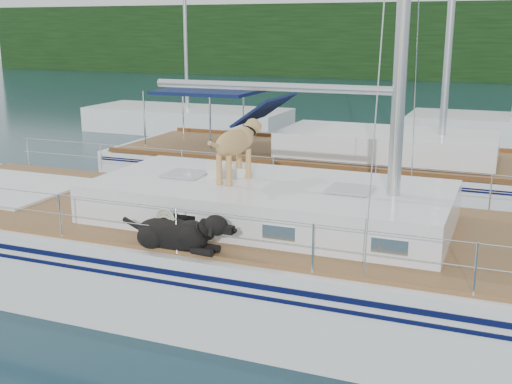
% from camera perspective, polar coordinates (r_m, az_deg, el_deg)
% --- Properties ---
extents(ground, '(120.00, 120.00, 0.00)m').
position_cam_1_polar(ground, '(10.25, -3.05, -8.69)').
color(ground, black).
rests_on(ground, ground).
extents(tree_line, '(90.00, 3.00, 6.00)m').
position_cam_1_polar(tree_line, '(53.69, 18.13, 12.59)').
color(tree_line, black).
rests_on(tree_line, ground).
extents(shore_bank, '(92.00, 1.00, 1.20)m').
position_cam_1_polar(shore_bank, '(54.99, 18.03, 10.12)').
color(shore_bank, '#595147').
rests_on(shore_bank, ground).
extents(main_sailboat, '(12.00, 3.82, 14.01)m').
position_cam_1_polar(main_sailboat, '(9.96, -2.63, -5.20)').
color(main_sailboat, white).
rests_on(main_sailboat, ground).
extents(neighbor_sailboat, '(11.00, 3.50, 13.30)m').
position_cam_1_polar(neighbor_sailboat, '(15.39, 7.44, 1.53)').
color(neighbor_sailboat, white).
rests_on(neighbor_sailboat, ground).
extents(bg_boat_west, '(8.00, 3.00, 11.65)m').
position_cam_1_polar(bg_boat_west, '(25.79, -6.09, 6.33)').
color(bg_boat_west, white).
rests_on(bg_boat_west, ground).
extents(bg_boat_center, '(7.20, 3.00, 11.65)m').
position_cam_1_polar(bg_boat_center, '(24.79, 21.77, 5.08)').
color(bg_boat_center, white).
rests_on(bg_boat_center, ground).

